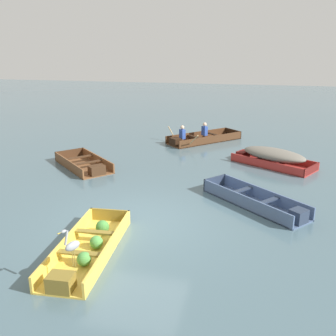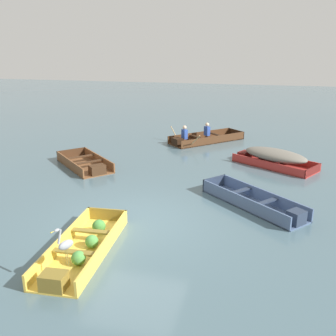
% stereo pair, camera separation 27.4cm
% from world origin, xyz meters
% --- Properties ---
extents(ground_plane, '(80.00, 80.00, 0.00)m').
position_xyz_m(ground_plane, '(0.00, 0.00, 0.00)').
color(ground_plane, '#47606B').
extents(dinghy_yellow_foreground, '(1.31, 3.27, 0.37)m').
position_xyz_m(dinghy_yellow_foreground, '(-0.56, -1.82, 0.14)').
color(dinghy_yellow_foreground, '#E5BC47').
rests_on(dinghy_yellow_foreground, ground).
extents(skiff_wooden_brown_near_moored, '(2.96, 2.81, 0.37)m').
position_xyz_m(skiff_wooden_brown_near_moored, '(-3.42, 3.96, 0.13)').
color(skiff_wooden_brown_near_moored, brown).
rests_on(skiff_wooden_brown_near_moored, ground).
extents(skiff_slate_blue_mid_moored, '(3.18, 2.90, 0.40)m').
position_xyz_m(skiff_slate_blue_mid_moored, '(3.05, 1.78, 0.14)').
color(skiff_slate_blue_mid_moored, '#475B7F').
rests_on(skiff_slate_blue_mid_moored, ground).
extents(skiff_red_far_moored, '(3.32, 2.63, 0.66)m').
position_xyz_m(skiff_red_far_moored, '(3.55, 6.01, 0.37)').
color(skiff_red_far_moored, '#AD2D28').
rests_on(skiff_red_far_moored, ground).
extents(rowboat_dark_varnish_with_crew, '(3.53, 3.59, 0.93)m').
position_xyz_m(rowboat_dark_varnish_with_crew, '(0.23, 9.11, 0.18)').
color(rowboat_dark_varnish_with_crew, '#4C2D19').
rests_on(rowboat_dark_varnish_with_crew, ground).
extents(heron_on_dinghy, '(0.27, 0.44, 0.84)m').
position_xyz_m(heron_on_dinghy, '(-0.35, -2.86, 0.84)').
color(heron_on_dinghy, olive).
rests_on(heron_on_dinghy, dinghy_yellow_foreground).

